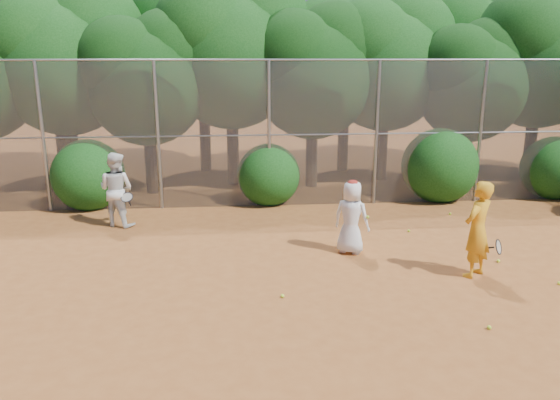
{
  "coord_description": "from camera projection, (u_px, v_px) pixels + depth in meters",
  "views": [
    {
      "loc": [
        -1.97,
        -8.84,
        4.18
      ],
      "look_at": [
        -1.0,
        2.5,
        1.1
      ],
      "focal_mm": 35.0,
      "sensor_mm": 36.0,
      "label": 1
    }
  ],
  "objects": [
    {
      "name": "ground",
      "position": [
        348.0,
        294.0,
        9.76
      ],
      "size": [
        80.0,
        80.0,
        0.0
      ],
      "primitive_type": "plane",
      "color": "brown",
      "rests_on": "ground"
    },
    {
      "name": "fence_back",
      "position": [
        301.0,
        133.0,
        14.98
      ],
      "size": [
        20.05,
        0.09,
        4.03
      ],
      "color": "gray",
      "rests_on": "ground"
    },
    {
      "name": "tree_1",
      "position": [
        65.0,
        53.0,
        16.31
      ],
      "size": [
        4.64,
        4.03,
        6.35
      ],
      "color": "black",
      "rests_on": "ground"
    },
    {
      "name": "tree_2",
      "position": [
        147.0,
        74.0,
        15.99
      ],
      "size": [
        3.99,
        3.47,
        5.47
      ],
      "color": "black",
      "rests_on": "ground"
    },
    {
      "name": "tree_3",
      "position": [
        233.0,
        46.0,
        16.95
      ],
      "size": [
        4.89,
        4.26,
        6.7
      ],
      "color": "black",
      "rests_on": "ground"
    },
    {
      "name": "tree_4",
      "position": [
        314.0,
        67.0,
        16.74
      ],
      "size": [
        4.19,
        3.64,
        5.73
      ],
      "color": "black",
      "rests_on": "ground"
    },
    {
      "name": "tree_5",
      "position": [
        387.0,
        57.0,
        17.65
      ],
      "size": [
        4.51,
        3.92,
        6.17
      ],
      "color": "black",
      "rests_on": "ground"
    },
    {
      "name": "tree_6",
      "position": [
        473.0,
        76.0,
        17.04
      ],
      "size": [
        3.86,
        3.36,
        5.29
      ],
      "color": "black",
      "rests_on": "ground"
    },
    {
      "name": "tree_7",
      "position": [
        543.0,
        50.0,
        17.62
      ],
      "size": [
        4.77,
        4.14,
        6.53
      ],
      "color": "black",
      "rests_on": "ground"
    },
    {
      "name": "tree_9",
      "position": [
        54.0,
        48.0,
        18.4
      ],
      "size": [
        4.83,
        4.2,
        6.62
      ],
      "color": "black",
      "rests_on": "ground"
    },
    {
      "name": "tree_10",
      "position": [
        204.0,
        39.0,
        18.93
      ],
      "size": [
        5.15,
        4.48,
        7.06
      ],
      "color": "black",
      "rests_on": "ground"
    },
    {
      "name": "tree_11",
      "position": [
        347.0,
        53.0,
        19.07
      ],
      "size": [
        4.64,
        4.03,
        6.35
      ],
      "color": "black",
      "rests_on": "ground"
    },
    {
      "name": "tree_12",
      "position": [
        465.0,
        43.0,
        19.94
      ],
      "size": [
        5.02,
        4.37,
        6.88
      ],
      "color": "black",
      "rests_on": "ground"
    },
    {
      "name": "bush_0",
      "position": [
        88.0,
        172.0,
        15.06
      ],
      "size": [
        2.0,
        2.0,
        2.0
      ],
      "primitive_type": "sphere",
      "color": "#0F3F10",
      "rests_on": "ground"
    },
    {
      "name": "bush_1",
      "position": [
        269.0,
        172.0,
        15.5
      ],
      "size": [
        1.8,
        1.8,
        1.8
      ],
      "primitive_type": "sphere",
      "color": "#0F3F10",
      "rests_on": "ground"
    },
    {
      "name": "bush_2",
      "position": [
        440.0,
        162.0,
        15.86
      ],
      "size": [
        2.2,
        2.2,
        2.2
      ],
      "primitive_type": "sphere",
      "color": "#0F3F10",
      "rests_on": "ground"
    },
    {
      "name": "bush_3",
      "position": [
        554.0,
        165.0,
        16.19
      ],
      "size": [
        1.9,
        1.9,
        1.9
      ],
      "primitive_type": "sphere",
      "color": "#0F3F10",
      "rests_on": "ground"
    },
    {
      "name": "player_yellow",
      "position": [
        478.0,
        230.0,
        10.34
      ],
      "size": [
        0.9,
        0.78,
        1.88
      ],
      "rotation": [
        0.0,
        0.0,
        3.81
      ],
      "color": "orange",
      "rests_on": "ground"
    },
    {
      "name": "player_teen",
      "position": [
        351.0,
        217.0,
        11.61
      ],
      "size": [
        0.92,
        0.83,
        1.61
      ],
      "rotation": [
        0.0,
        0.0,
        2.59
      ],
      "color": "white",
      "rests_on": "ground"
    },
    {
      "name": "player_white",
      "position": [
        116.0,
        189.0,
        13.42
      ],
      "size": [
        1.11,
        1.0,
        1.85
      ],
      "rotation": [
        0.0,
        0.0,
        2.73
      ],
      "color": "silver",
      "rests_on": "ground"
    },
    {
      "name": "ball_0",
      "position": [
        498.0,
        261.0,
        11.22
      ],
      "size": [
        0.07,
        0.07,
        0.07
      ],
      "primitive_type": "sphere",
      "color": "#B9E429",
      "rests_on": "ground"
    },
    {
      "name": "ball_1",
      "position": [
        409.0,
        231.0,
        13.13
      ],
      "size": [
        0.07,
        0.07,
        0.07
      ],
      "primitive_type": "sphere",
      "color": "#B9E429",
      "rests_on": "ground"
    },
    {
      "name": "ball_2",
      "position": [
        489.0,
        327.0,
        8.51
      ],
      "size": [
        0.07,
        0.07,
        0.07
      ],
      "primitive_type": "sphere",
      "color": "#B9E429",
      "rests_on": "ground"
    },
    {
      "name": "ball_3",
      "position": [
        559.0,
        283.0,
        10.14
      ],
      "size": [
        0.07,
        0.07,
        0.07
      ],
      "primitive_type": "sphere",
      "color": "#B9E429",
      "rests_on": "ground"
    },
    {
      "name": "ball_4",
      "position": [
        282.0,
        296.0,
        9.61
      ],
      "size": [
        0.07,
        0.07,
        0.07
      ],
      "primitive_type": "sphere",
      "color": "#B9E429",
      "rests_on": "ground"
    },
    {
      "name": "ball_5",
      "position": [
        450.0,
        214.0,
        14.51
      ],
      "size": [
        0.07,
        0.07,
        0.07
      ],
      "primitive_type": "sphere",
      "color": "#B9E429",
      "rests_on": "ground"
    }
  ]
}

